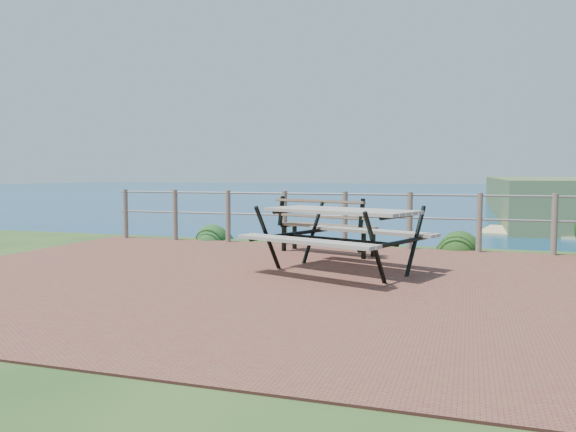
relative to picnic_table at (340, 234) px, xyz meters
name	(u,v)px	position (x,y,z in m)	size (l,w,h in m)	color
ground	(287,281)	(-0.51, -0.71, -0.54)	(10.00, 7.00, 0.12)	brown
ocean	(464,178)	(-0.51, 199.29, -0.54)	(1200.00, 1200.00, 0.00)	#156383
safety_railing	(345,216)	(-0.51, 2.64, 0.03)	(9.40, 0.10, 1.00)	#6B5B4C
picnic_table	(340,234)	(0.00, 0.00, 0.00)	(2.17, 1.64, 0.85)	gray
park_bench	(327,217)	(-0.60, 1.66, 0.08)	(1.71, 0.92, 0.94)	brown
shrub_lip_west	(215,240)	(-3.29, 3.06, -0.54)	(0.69, 0.69, 0.40)	#1B481B
shrub_lip_east	(448,249)	(1.27, 3.07, -0.54)	(0.72, 0.72, 0.44)	#194415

